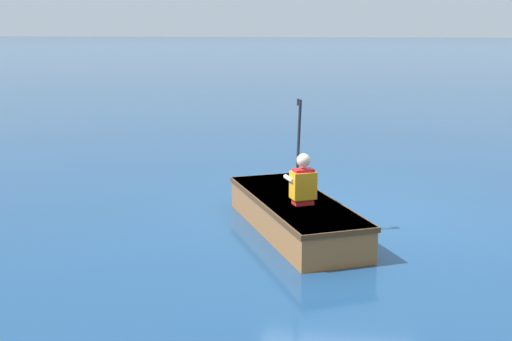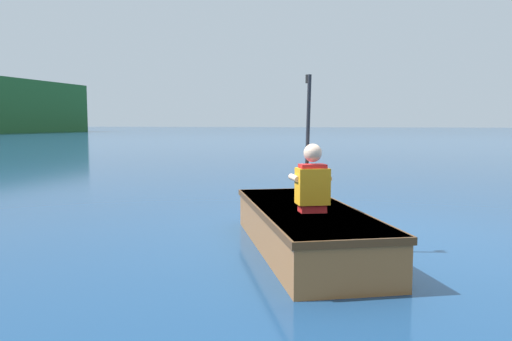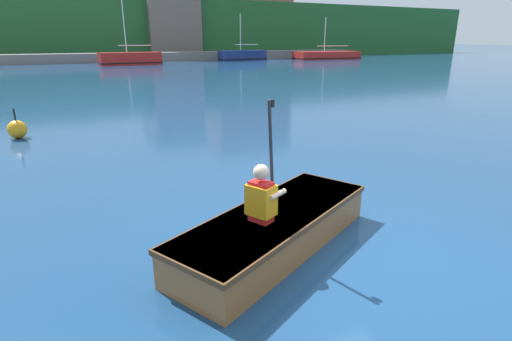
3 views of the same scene
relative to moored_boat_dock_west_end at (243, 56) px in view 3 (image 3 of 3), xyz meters
name	(u,v)px [view 3 (image 3 of 3)]	position (x,y,z in m)	size (l,w,h in m)	color
ground_plane	(364,252)	(-15.83, -38.10, -0.51)	(300.00, 300.00, 0.00)	navy
shoreline_ridge	(72,29)	(-15.83, 18.51, 2.95)	(120.00, 20.00, 6.93)	#28602D
waterfront_warehouse_left	(165,11)	(-5.05, 12.26, 5.06)	(6.51, 9.78, 11.12)	#75665B
waterfront_office_block_center	(247,3)	(6.42, 12.44, 6.35)	(11.34, 6.50, 13.71)	#9E6B5B
marina_dock	(84,58)	(-15.83, 3.26, -0.06)	(62.77, 2.40, 0.90)	slate
moored_boat_dock_west_end	(243,56)	(0.00, 0.00, 0.00)	(5.59, 2.35, 4.80)	navy
moored_boat_dock_west_inner	(130,59)	(-12.28, -2.16, 0.03)	(5.57, 2.08, 7.06)	red
moored_boat_dock_center_far	(327,56)	(9.93, -1.71, -0.10)	(7.86, 3.12, 4.59)	red
rowboat_foreground	(277,226)	(-16.64, -37.52, -0.27)	(2.94, 2.10, 0.44)	#935B2D
person_paddler	(262,195)	(-16.92, -37.66, 0.21)	(0.44, 0.43, 1.28)	red
channel_buoy	(17,129)	(-19.69, -30.13, -0.29)	(0.44, 0.44, 0.72)	orange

